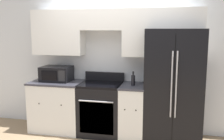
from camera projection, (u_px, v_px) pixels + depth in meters
wall_back at (116, 51)px, 4.56m from camera, size 8.00×0.39×2.60m
lower_cabinets_left at (58, 106)px, 4.68m from camera, size 0.96×0.64×0.93m
lower_cabinets_right at (133, 111)px, 4.38m from camera, size 0.44×0.64×0.93m
oven_range at (101, 108)px, 4.50m from camera, size 0.75×0.65×1.09m
refrigerator at (173, 85)px, 4.22m from camera, size 0.93×0.80×1.89m
microwave at (57, 74)px, 4.64m from camera, size 0.54×0.41×0.27m
bottle at (133, 80)px, 4.25m from camera, size 0.07×0.07×0.24m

